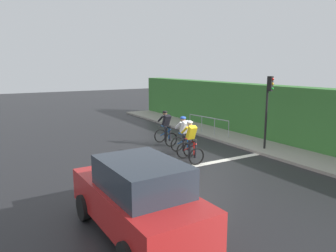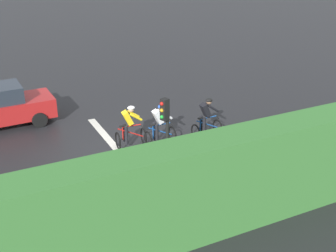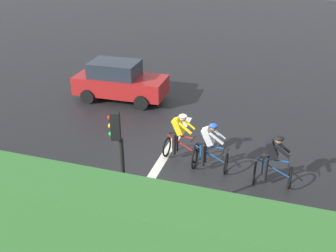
# 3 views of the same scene
# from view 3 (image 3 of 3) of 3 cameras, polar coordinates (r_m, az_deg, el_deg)

# --- Properties ---
(ground_plane) EXTENTS (80.00, 80.00, 0.00)m
(ground_plane) POSITION_cam_3_polar(r_m,az_deg,el_deg) (12.59, 0.55, -5.41)
(ground_plane) COLOR black
(road_marking_stop_line) EXTENTS (7.00, 0.30, 0.01)m
(road_marking_stop_line) POSITION_cam_3_polar(r_m,az_deg,el_deg) (12.68, -0.88, -5.16)
(road_marking_stop_line) COLOR silver
(road_marking_stop_line) RESTS_ON ground
(cyclist_lead) EXTENTS (0.70, 1.10, 1.66)m
(cyclist_lead) POSITION_cam_3_polar(r_m,az_deg,el_deg) (11.50, 15.52, -5.24)
(cyclist_lead) COLOR black
(cyclist_lead) RESTS_ON ground
(cyclist_second) EXTENTS (0.68, 1.08, 1.66)m
(cyclist_second) POSITION_cam_3_polar(r_m,az_deg,el_deg) (11.83, 6.28, -3.37)
(cyclist_second) COLOR black
(cyclist_second) RESTS_ON ground
(cyclist_mid) EXTENTS (0.77, 1.13, 1.66)m
(cyclist_mid) POSITION_cam_3_polar(r_m,az_deg,el_deg) (12.37, 1.84, -1.78)
(cyclist_mid) COLOR black
(cyclist_mid) RESTS_ON ground
(car_red) EXTENTS (1.97, 4.14, 1.76)m
(car_red) POSITION_cam_3_polar(r_m,az_deg,el_deg) (17.25, -7.37, 6.75)
(car_red) COLOR #B21E1E
(car_red) RESTS_ON ground
(traffic_light_near_crossing) EXTENTS (0.25, 0.31, 3.34)m
(traffic_light_near_crossing) POSITION_cam_3_polar(r_m,az_deg,el_deg) (8.64, -7.36, -4.71)
(traffic_light_near_crossing) COLOR black
(traffic_light_near_crossing) RESTS_ON ground
(pedestrian_railing_kerbside) EXTENTS (0.42, 3.02, 1.03)m
(pedestrian_railing_kerbside) POSITION_cam_3_polar(r_m,az_deg,el_deg) (9.06, 18.52, -15.82)
(pedestrian_railing_kerbside) COLOR #999EA3
(pedestrian_railing_kerbside) RESTS_ON ground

